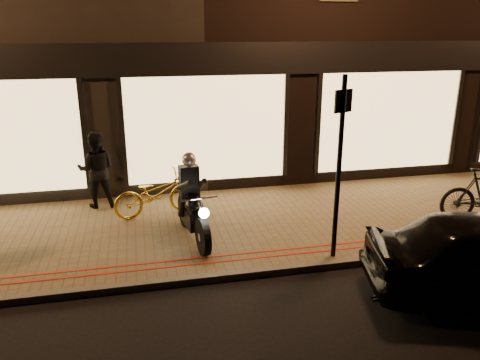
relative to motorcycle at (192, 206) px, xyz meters
The scene contains 9 objects.
ground 1.77m from the motorcycle, 65.56° to the right, with size 90.00×90.00×0.00m, color black.
sidewalk 1.09m from the motorcycle, 39.02° to the left, with size 50.00×4.00×0.12m, color #736547.
kerb_stone 1.70m from the motorcycle, 64.80° to the right, with size 50.00×0.14×0.12m, color #59544C.
red_kerb_lines 1.28m from the motorcycle, 53.93° to the right, with size 50.00×0.26×0.01m.
building_row 8.33m from the motorcycle, 84.96° to the left, with size 48.00×10.11×8.50m.
motorcycle is the anchor object (origin of this frame).
sign_post 2.74m from the motorcycle, 28.65° to the right, with size 0.34×0.16×3.00m.
bicycle_gold 1.43m from the motorcycle, 114.42° to the left, with size 0.60×1.73×0.91m, color gold.
person_dark 2.73m from the motorcycle, 130.56° to the left, with size 0.79×0.62×1.63m, color black.
Camera 1 is at (-1.53, -6.36, 3.75)m, focal length 35.00 mm.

